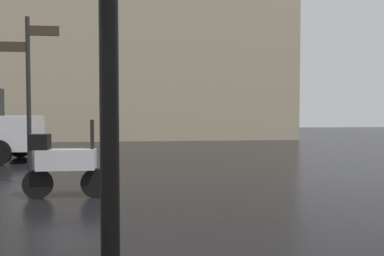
% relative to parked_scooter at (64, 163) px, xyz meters
% --- Properties ---
extents(parked_scooter, '(1.34, 0.32, 1.23)m').
position_rel_parked_scooter_xyz_m(parked_scooter, '(0.00, 0.00, 0.00)').
color(parked_scooter, black).
rests_on(parked_scooter, ground).
extents(street_signpost, '(1.08, 0.08, 3.09)m').
position_rel_parked_scooter_xyz_m(street_signpost, '(-0.85, 1.22, 1.32)').
color(street_signpost, black).
rests_on(street_signpost, ground).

